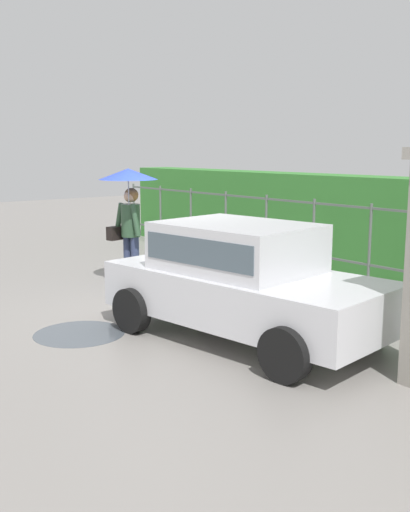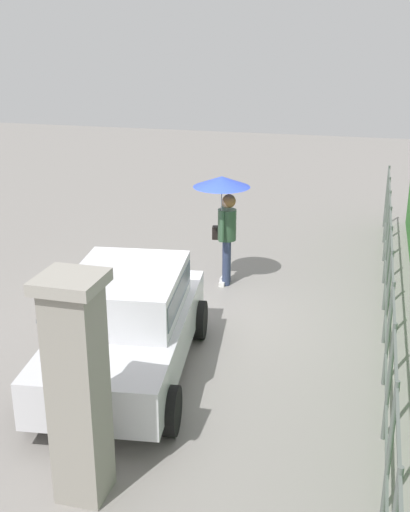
% 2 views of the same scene
% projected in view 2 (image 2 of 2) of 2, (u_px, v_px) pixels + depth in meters
% --- Properties ---
extents(ground_plane, '(40.00, 40.00, 0.00)m').
position_uv_depth(ground_plane, '(187.00, 320.00, 10.52)').
color(ground_plane, gray).
extents(car, '(3.90, 2.25, 1.48)m').
position_uv_depth(car, '(127.00, 320.00, 8.66)').
color(car, silver).
rests_on(car, ground).
extents(pedestrian, '(1.03, 1.03, 2.07)m').
position_uv_depth(pedestrian, '(224.00, 204.00, 11.51)').
color(pedestrian, '#2D3856').
rests_on(pedestrian, ground).
extents(gate_pillar, '(0.60, 0.60, 2.42)m').
position_uv_depth(gate_pillar, '(78.00, 388.00, 6.21)').
color(gate_pillar, gray).
rests_on(gate_pillar, ground).
extents(fence_section, '(12.62, 0.05, 1.50)m').
position_uv_depth(fence_section, '(388.00, 293.00, 9.49)').
color(fence_section, '#59605B').
rests_on(fence_section, ground).
extents(puddle_near, '(1.20, 1.20, 0.00)m').
position_uv_depth(puddle_near, '(73.00, 317.00, 10.63)').
color(puddle_near, '#4C545B').
rests_on(puddle_near, ground).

